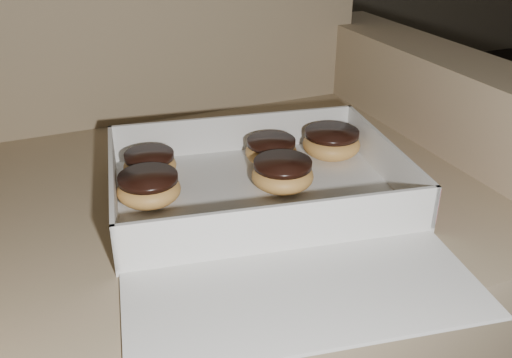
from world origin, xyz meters
The scene contains 12 objects.
armchair centered at (-0.60, 0.58, 0.32)m, with size 0.96×0.81×1.01m.
bakery_box centered at (-0.59, 0.40, 0.46)m, with size 0.49×0.55×0.07m.
donut_a centered at (-0.52, 0.53, 0.48)m, with size 0.08×0.08×0.04m.
donut_b centered at (-0.74, 0.47, 0.48)m, with size 0.09×0.09×0.05m.
donut_c centered at (-0.72, 0.55, 0.48)m, with size 0.08×0.08×0.04m.
donut_d centered at (-0.55, 0.44, 0.48)m, with size 0.09×0.09×0.05m.
donut_e centered at (-0.42, 0.51, 0.48)m, with size 0.10×0.10×0.05m.
crumb_a centered at (-0.70, 0.38, 0.46)m, with size 0.01×0.01×0.00m, color black.
crumb_b centered at (-0.54, 0.35, 0.46)m, with size 0.01×0.01×0.00m, color black.
crumb_c centered at (-0.65, 0.40, 0.46)m, with size 0.01×0.01×0.00m, color black.
crumb_d centered at (-0.63, 0.32, 0.46)m, with size 0.01×0.01×0.00m, color black.
crumb_e centered at (-0.56, 0.35, 0.46)m, with size 0.01×0.01×0.00m, color black.
Camera 1 is at (-0.87, -0.23, 0.86)m, focal length 40.00 mm.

